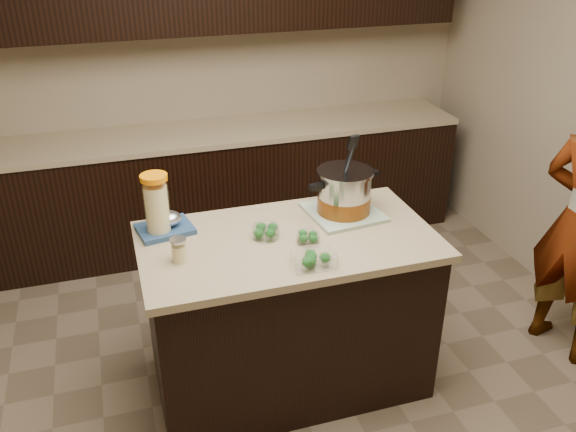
{
  "coord_description": "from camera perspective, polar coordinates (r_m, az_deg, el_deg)",
  "views": [
    {
      "loc": [
        -0.78,
        -2.5,
        2.36
      ],
      "look_at": [
        0.0,
        0.0,
        1.02
      ],
      "focal_mm": 38.0,
      "sensor_mm": 36.0,
      "label": 1
    }
  ],
  "objects": [
    {
      "name": "ground_plane",
      "position": [
        3.53,
        -0.0,
        -14.91
      ],
      "size": [
        4.0,
        4.0,
        0.0
      ],
      "primitive_type": "plane",
      "color": "brown",
      "rests_on": "ground"
    },
    {
      "name": "room_shell",
      "position": [
        2.7,
        -0.0,
        13.24
      ],
      "size": [
        4.04,
        4.04,
        2.72
      ],
      "color": "tan",
      "rests_on": "ground"
    },
    {
      "name": "back_cabinets",
      "position": [
        4.54,
        -6.6,
        8.71
      ],
      "size": [
        3.6,
        0.63,
        2.33
      ],
      "color": "black",
      "rests_on": "ground"
    },
    {
      "name": "island",
      "position": [
        3.24,
        -0.0,
        -8.96
      ],
      "size": [
        1.46,
        0.81,
        0.9
      ],
      "color": "black",
      "rests_on": "ground"
    },
    {
      "name": "dish_towel",
      "position": [
        3.24,
        5.2,
        0.34
      ],
      "size": [
        0.4,
        0.4,
        0.02
      ],
      "primitive_type": "cube",
      "rotation": [
        0.0,
        0.0,
        0.1
      ],
      "color": "#5A7E54",
      "rests_on": "island"
    },
    {
      "name": "stock_pot",
      "position": [
        3.19,
        5.28,
        2.06
      ],
      "size": [
        0.41,
        0.35,
        0.42
      ],
      "rotation": [
        0.0,
        0.0,
        0.19
      ],
      "color": "#B7B7BC",
      "rests_on": "dish_towel"
    },
    {
      "name": "lemonade_pitcher",
      "position": [
        3.03,
        -12.16,
        0.74
      ],
      "size": [
        0.17,
        0.17,
        0.32
      ],
      "rotation": [
        0.0,
        0.0,
        -0.38
      ],
      "color": "beige",
      "rests_on": "island"
    },
    {
      "name": "mason_jar",
      "position": [
        2.83,
        -10.17,
        -3.22
      ],
      "size": [
        0.1,
        0.1,
        0.12
      ],
      "rotation": [
        0.0,
        0.0,
        -0.42
      ],
      "color": "beige",
      "rests_on": "island"
    },
    {
      "name": "broccoli_tub_left",
      "position": [
        2.99,
        -2.1,
        -1.51
      ],
      "size": [
        0.14,
        0.14,
        0.06
      ],
      "rotation": [
        0.0,
        0.0,
        0.02
      ],
      "color": "silver",
      "rests_on": "island"
    },
    {
      "name": "broccoli_tub_right",
      "position": [
        2.95,
        1.9,
        -2.1
      ],
      "size": [
        0.13,
        0.13,
        0.05
      ],
      "rotation": [
        0.0,
        0.0,
        0.23
      ],
      "color": "silver",
      "rests_on": "island"
    },
    {
      "name": "broccoli_tub_rect",
      "position": [
        2.77,
        2.44,
        -4.07
      ],
      "size": [
        0.2,
        0.15,
        0.07
      ],
      "rotation": [
        0.0,
        0.0,
        -0.08
      ],
      "color": "silver",
      "rests_on": "island"
    },
    {
      "name": "blue_tray",
      "position": [
        3.1,
        -11.33,
        -0.83
      ],
      "size": [
        0.3,
        0.26,
        0.1
      ],
      "rotation": [
        0.0,
        0.0,
        0.19
      ],
      "color": "navy",
      "rests_on": "island"
    }
  ]
}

